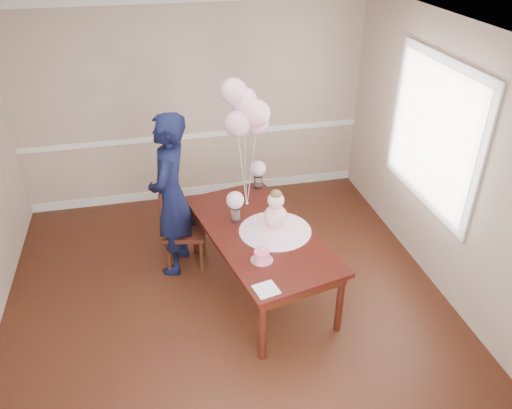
% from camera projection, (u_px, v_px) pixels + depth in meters
% --- Properties ---
extents(floor, '(4.50, 5.00, 0.00)m').
position_uv_depth(floor, '(231.00, 314.00, 5.04)').
color(floor, black).
rests_on(floor, ground).
extents(ceiling, '(4.50, 5.00, 0.02)m').
position_uv_depth(ceiling, '(221.00, 40.00, 3.64)').
color(ceiling, silver).
rests_on(ceiling, wall_back).
extents(wall_back, '(4.50, 0.02, 2.70)m').
position_uv_depth(wall_back, '(193.00, 103.00, 6.42)').
color(wall_back, tan).
rests_on(wall_back, floor).
extents(wall_right, '(0.02, 5.00, 2.70)m').
position_uv_depth(wall_right, '(459.00, 173.00, 4.76)').
color(wall_right, tan).
rests_on(wall_right, floor).
extents(chair_rail_trim, '(4.50, 0.02, 0.07)m').
position_uv_depth(chair_rail_trim, '(196.00, 136.00, 6.65)').
color(chair_rail_trim, white).
rests_on(chair_rail_trim, wall_back).
extents(baseboard_trim, '(4.50, 0.02, 0.12)m').
position_uv_depth(baseboard_trim, '(199.00, 190.00, 7.08)').
color(baseboard_trim, silver).
rests_on(baseboard_trim, floor).
extents(window_frame, '(0.02, 1.66, 1.56)m').
position_uv_depth(window_frame, '(433.00, 133.00, 5.07)').
color(window_frame, silver).
rests_on(window_frame, wall_right).
extents(window_blinds, '(0.01, 1.50, 1.40)m').
position_uv_depth(window_blinds, '(432.00, 134.00, 5.07)').
color(window_blinds, white).
rests_on(window_blinds, wall_right).
extents(dining_table_top, '(1.36, 2.09, 0.05)m').
position_uv_depth(dining_table_top, '(260.00, 234.00, 5.03)').
color(dining_table_top, black).
rests_on(dining_table_top, table_leg_fl).
extents(table_apron, '(1.25, 1.98, 0.10)m').
position_uv_depth(table_apron, '(260.00, 239.00, 5.07)').
color(table_apron, black).
rests_on(table_apron, table_leg_fl).
extents(table_leg_fl, '(0.08, 0.08, 0.67)m').
position_uv_depth(table_leg_fl, '(262.00, 330.00, 4.39)').
color(table_leg_fl, black).
rests_on(table_leg_fl, floor).
extents(table_leg_fr, '(0.08, 0.08, 0.67)m').
position_uv_depth(table_leg_fr, '(340.00, 303.00, 4.68)').
color(table_leg_fr, black).
rests_on(table_leg_fr, floor).
extents(table_leg_bl, '(0.08, 0.08, 0.67)m').
position_uv_depth(table_leg_bl, '(195.00, 228.00, 5.76)').
color(table_leg_bl, black).
rests_on(table_leg_bl, floor).
extents(table_leg_br, '(0.08, 0.08, 0.67)m').
position_uv_depth(table_leg_br, '(258.00, 213.00, 6.05)').
color(table_leg_br, black).
rests_on(table_leg_br, floor).
extents(baby_skirt, '(0.87, 0.87, 0.10)m').
position_uv_depth(baby_skirt, '(275.00, 227.00, 5.01)').
color(baby_skirt, '#FFBBE1').
rests_on(baby_skirt, dining_table_top).
extents(baby_torso, '(0.23, 0.23, 0.23)m').
position_uv_depth(baby_torso, '(275.00, 216.00, 4.95)').
color(baby_torso, '#FFA1CE').
rests_on(baby_torso, baby_skirt).
extents(baby_head, '(0.16, 0.16, 0.16)m').
position_uv_depth(baby_head, '(276.00, 200.00, 4.85)').
color(baby_head, beige).
rests_on(baby_head, baby_torso).
extents(baby_hair, '(0.12, 0.12, 0.12)m').
position_uv_depth(baby_hair, '(276.00, 195.00, 4.82)').
color(baby_hair, brown).
rests_on(baby_hair, baby_head).
extents(cake_platter, '(0.25, 0.25, 0.01)m').
position_uv_depth(cake_platter, '(262.00, 260.00, 4.61)').
color(cake_platter, white).
rests_on(cake_platter, dining_table_top).
extents(birthday_cake, '(0.17, 0.17, 0.10)m').
position_uv_depth(birthday_cake, '(262.00, 256.00, 4.59)').
color(birthday_cake, '#FF5093').
rests_on(birthday_cake, cake_platter).
extents(cake_flower_a, '(0.03, 0.03, 0.03)m').
position_uv_depth(cake_flower_a, '(262.00, 250.00, 4.55)').
color(cake_flower_a, white).
rests_on(cake_flower_a, birthday_cake).
extents(cake_flower_b, '(0.03, 0.03, 0.03)m').
position_uv_depth(cake_flower_b, '(264.00, 248.00, 4.58)').
color(cake_flower_b, white).
rests_on(cake_flower_b, birthday_cake).
extents(rose_vase_near, '(0.12, 0.12, 0.15)m').
position_uv_depth(rose_vase_near, '(235.00, 215.00, 5.15)').
color(rose_vase_near, white).
rests_on(rose_vase_near, dining_table_top).
extents(roses_near, '(0.18, 0.18, 0.18)m').
position_uv_depth(roses_near, '(235.00, 200.00, 5.06)').
color(roses_near, beige).
rests_on(roses_near, rose_vase_near).
extents(rose_vase_far, '(0.12, 0.12, 0.15)m').
position_uv_depth(rose_vase_far, '(258.00, 182.00, 5.75)').
color(rose_vase_far, silver).
rests_on(rose_vase_far, dining_table_top).
extents(roses_far, '(0.18, 0.18, 0.18)m').
position_uv_depth(roses_far, '(258.00, 169.00, 5.66)').
color(roses_far, beige).
rests_on(roses_far, rose_vase_far).
extents(napkin, '(0.23, 0.23, 0.01)m').
position_uv_depth(napkin, '(266.00, 289.00, 4.26)').
color(napkin, white).
rests_on(napkin, dining_table_top).
extents(balloon_weight, '(0.05, 0.05, 0.02)m').
position_uv_depth(balloon_weight, '(247.00, 204.00, 5.46)').
color(balloon_weight, white).
rests_on(balloon_weight, dining_table_top).
extents(balloon_a, '(0.27, 0.27, 0.27)m').
position_uv_depth(balloon_a, '(237.00, 124.00, 4.93)').
color(balloon_a, '#E3A1BD').
rests_on(balloon_a, balloon_ribbon_a).
extents(balloon_b, '(0.27, 0.27, 0.27)m').
position_uv_depth(balloon_b, '(257.00, 113.00, 4.91)').
color(balloon_b, '#FFB4C3').
rests_on(balloon_b, balloon_ribbon_b).
extents(balloon_c, '(0.27, 0.27, 0.27)m').
position_uv_depth(balloon_c, '(244.00, 100.00, 4.95)').
color(balloon_c, '#FFB4D2').
rests_on(balloon_c, balloon_ribbon_c).
extents(balloon_d, '(0.27, 0.27, 0.27)m').
position_uv_depth(balloon_d, '(234.00, 92.00, 4.88)').
color(balloon_d, '#F3ACC4').
rests_on(balloon_d, balloon_ribbon_d).
extents(balloon_e, '(0.27, 0.27, 0.27)m').
position_uv_depth(balloon_e, '(256.00, 122.00, 5.10)').
color(balloon_e, '#E8A4B9').
rests_on(balloon_e, balloon_ribbon_e).
extents(balloon_ribbon_a, '(0.09, 0.02, 0.81)m').
position_uv_depth(balloon_ribbon_a, '(243.00, 172.00, 5.23)').
color(balloon_ribbon_a, silver).
rests_on(balloon_ribbon_a, balloon_weight).
extents(balloon_ribbon_b, '(0.11, 0.03, 0.90)m').
position_uv_depth(balloon_ribbon_b, '(252.00, 167.00, 5.23)').
color(balloon_ribbon_b, white).
rests_on(balloon_ribbon_b, balloon_weight).
extents(balloon_ribbon_c, '(0.01, 0.09, 1.00)m').
position_uv_depth(balloon_ribbon_c, '(246.00, 161.00, 5.24)').
color(balloon_ribbon_c, white).
rests_on(balloon_ribbon_c, balloon_weight).
extents(balloon_ribbon_d, '(0.10, 0.08, 1.09)m').
position_uv_depth(balloon_ribbon_d, '(241.00, 157.00, 5.21)').
color(balloon_ribbon_d, white).
rests_on(balloon_ribbon_d, balloon_weight).
extents(balloon_ribbon_e, '(0.12, 0.10, 0.75)m').
position_uv_depth(balloon_ribbon_e, '(251.00, 170.00, 5.32)').
color(balloon_ribbon_e, silver).
rests_on(balloon_ribbon_e, balloon_weight).
extents(dining_chair_seat, '(0.52, 0.52, 0.05)m').
position_uv_depth(dining_chair_seat, '(185.00, 231.00, 5.52)').
color(dining_chair_seat, '#34150E').
rests_on(dining_chair_seat, chair_leg_fl).
extents(chair_leg_fl, '(0.05, 0.05, 0.43)m').
position_uv_depth(chair_leg_fl, '(169.00, 258.00, 5.48)').
color(chair_leg_fl, '#321A0D').
rests_on(chair_leg_fl, floor).
extents(chair_leg_fr, '(0.05, 0.05, 0.43)m').
position_uv_depth(chair_leg_fr, '(201.00, 258.00, 5.49)').
color(chair_leg_fr, '#351C0E').
rests_on(chair_leg_fr, floor).
extents(chair_leg_bl, '(0.05, 0.05, 0.43)m').
position_uv_depth(chair_leg_bl, '(173.00, 239.00, 5.79)').
color(chair_leg_bl, '#39170F').
rests_on(chair_leg_bl, floor).
extents(chair_leg_br, '(0.05, 0.05, 0.43)m').
position_uv_depth(chair_leg_br, '(204.00, 239.00, 5.79)').
color(chair_leg_br, '#33170E').
rests_on(chair_leg_br, floor).
extents(chair_back_post_l, '(0.05, 0.05, 0.56)m').
position_uv_depth(chair_back_post_l, '(162.00, 218.00, 5.21)').
color(chair_back_post_l, '#36140E').
rests_on(chair_back_post_l, dining_chair_seat).
extents(chair_back_post_r, '(0.05, 0.05, 0.56)m').
position_uv_depth(chair_back_post_r, '(167.00, 200.00, 5.52)').
color(chair_back_post_r, '#3A2110').
rests_on(chair_back_post_r, dining_chair_seat).
extents(chair_slat_low, '(0.11, 0.40, 0.05)m').
position_uv_depth(chair_slat_low, '(166.00, 218.00, 5.43)').
color(chair_slat_low, '#34120E').
rests_on(chair_slat_low, dining_chair_seat).
extents(chair_slat_mid, '(0.11, 0.40, 0.05)m').
position_uv_depth(chair_slat_mid, '(165.00, 206.00, 5.35)').
color(chair_slat_mid, '#3D1910').
rests_on(chair_slat_mid, dining_chair_seat).
extents(chair_slat_top, '(0.11, 0.40, 0.05)m').
position_uv_depth(chair_slat_top, '(163.00, 193.00, 5.26)').
color(chair_slat_top, black).
rests_on(chair_slat_top, dining_chair_seat).
extents(woman, '(0.63, 0.77, 1.83)m').
position_uv_depth(woman, '(170.00, 196.00, 5.25)').
color(woman, black).
rests_on(woman, floor).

